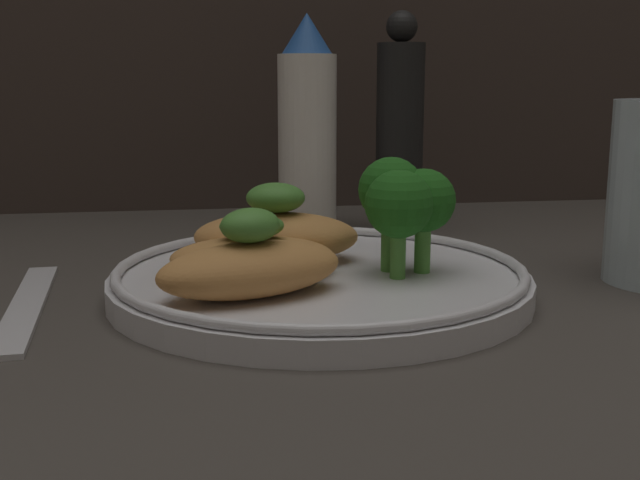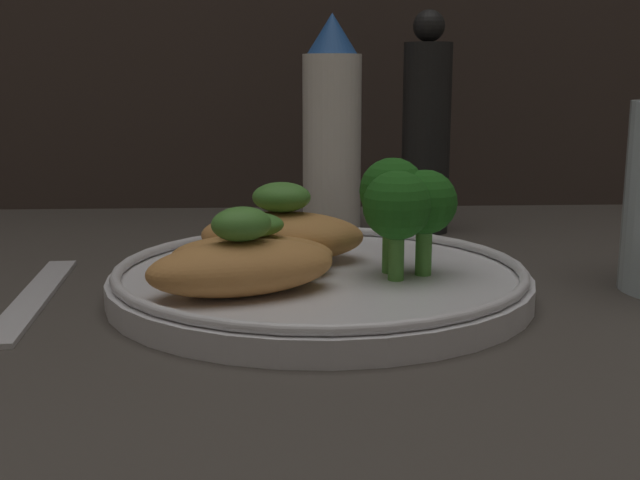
% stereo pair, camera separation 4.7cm
% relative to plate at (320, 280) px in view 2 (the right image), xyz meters
% --- Properties ---
extents(ground_plane, '(1.80, 1.80, 0.01)m').
position_rel_plate_xyz_m(ground_plane, '(0.00, 0.00, -0.01)').
color(ground_plane, '#3D3833').
extents(plate, '(0.25, 0.25, 0.02)m').
position_rel_plate_xyz_m(plate, '(0.00, 0.00, 0.00)').
color(plate, silver).
rests_on(plate, ground_plane).
extents(grilled_meat_front, '(0.11, 0.08, 0.05)m').
position_rel_plate_xyz_m(grilled_meat_front, '(-0.04, -0.04, 0.02)').
color(grilled_meat_front, '#BC7F42').
rests_on(grilled_meat_front, plate).
extents(grilled_meat_middle, '(0.10, 0.06, 0.04)m').
position_rel_plate_xyz_m(grilled_meat_middle, '(-0.04, -0.00, 0.02)').
color(grilled_meat_middle, '#BC7F42').
rests_on(grilled_meat_middle, plate).
extents(grilled_meat_back, '(0.11, 0.07, 0.05)m').
position_rel_plate_xyz_m(grilled_meat_back, '(-0.02, 0.04, 0.02)').
color(grilled_meat_back, '#BC7F42').
rests_on(grilled_meat_back, plate).
extents(broccoli_bunch, '(0.06, 0.06, 0.07)m').
position_rel_plate_xyz_m(broccoli_bunch, '(0.05, -0.01, 0.05)').
color(broccoli_bunch, '#4C8E38').
rests_on(broccoli_bunch, plate).
extents(sauce_bottle, '(0.05, 0.05, 0.18)m').
position_rel_plate_xyz_m(sauce_bottle, '(0.02, 0.20, 0.08)').
color(sauce_bottle, white).
rests_on(sauce_bottle, ground_plane).
extents(pepper_grinder, '(0.04, 0.04, 0.18)m').
position_rel_plate_xyz_m(pepper_grinder, '(0.10, 0.20, 0.07)').
color(pepper_grinder, black).
rests_on(pepper_grinder, ground_plane).
extents(fork, '(0.03, 0.18, 0.01)m').
position_rel_plate_xyz_m(fork, '(-0.17, 0.00, -0.01)').
color(fork, silver).
rests_on(fork, ground_plane).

